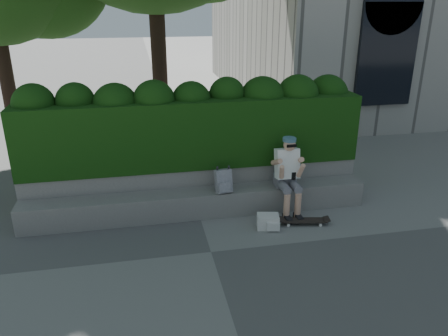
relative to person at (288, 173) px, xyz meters
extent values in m
plane|color=slate|center=(-1.55, -1.07, -0.75)|extent=(80.00, 80.00, 0.00)
cube|color=gray|center=(-1.55, 0.18, -0.53)|extent=(6.00, 0.45, 0.45)
cube|color=gray|center=(-1.55, 0.66, -0.38)|extent=(6.00, 0.50, 0.75)
cube|color=black|center=(-1.55, 0.88, 0.60)|extent=(6.00, 1.00, 1.20)
cylinder|color=black|center=(-1.87, 4.66, 1.06)|extent=(0.38, 0.38, 3.62)
cylinder|color=black|center=(-5.48, 4.54, 0.61)|extent=(0.33, 0.33, 2.73)
cube|color=slate|center=(0.00, 0.13, -0.19)|extent=(0.36, 0.26, 0.22)
cube|color=white|center=(0.00, 0.06, 0.15)|extent=(0.40, 0.32, 0.55)
sphere|color=tan|center=(0.00, -0.01, 0.51)|extent=(0.21, 0.21, 0.21)
cylinder|color=#426979|center=(0.00, 0.01, 0.60)|extent=(0.23, 0.23, 0.06)
cube|color=black|center=(0.00, -0.29, 0.05)|extent=(0.07, 0.02, 0.13)
cylinder|color=tan|center=(-0.10, -0.31, -0.51)|extent=(0.11, 0.11, 0.47)
cylinder|color=tan|center=(0.10, -0.31, -0.51)|extent=(0.11, 0.11, 0.47)
cube|color=black|center=(-0.10, -0.37, -0.70)|extent=(0.10, 0.26, 0.10)
cube|color=black|center=(0.10, -0.37, -0.70)|extent=(0.10, 0.26, 0.10)
cube|color=black|center=(0.14, -0.51, -0.68)|extent=(0.79, 0.34, 0.02)
cylinder|color=silver|center=(-0.14, -0.54, -0.73)|extent=(0.06, 0.04, 0.05)
cylinder|color=silver|center=(-0.11, -0.38, -0.73)|extent=(0.06, 0.04, 0.05)
cylinder|color=silver|center=(0.39, -0.65, -0.73)|extent=(0.06, 0.04, 0.05)
cylinder|color=silver|center=(0.42, -0.49, -0.73)|extent=(0.06, 0.04, 0.05)
cube|color=#A1A1A6|center=(-1.12, 0.08, -0.10)|extent=(0.29, 0.19, 0.40)
cube|color=silver|center=(-0.49, -0.51, -0.64)|extent=(0.40, 0.32, 0.23)
camera|label=1|loc=(-2.47, -6.67, 2.81)|focal=35.00mm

